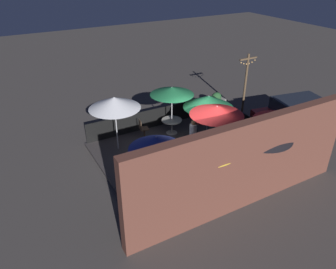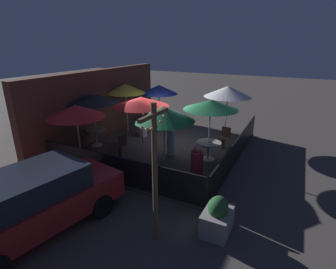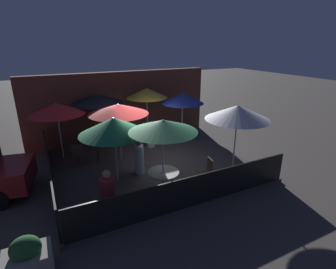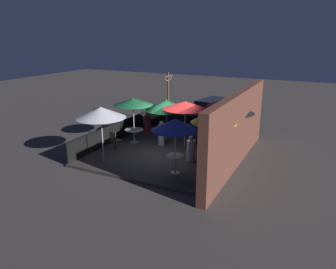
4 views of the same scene
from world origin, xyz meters
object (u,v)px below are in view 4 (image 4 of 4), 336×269
at_px(dining_table_0, 229,139).
at_px(patio_umbrella_5, 226,103).
at_px(patio_umbrella_0, 231,109).
at_px(dining_table_1, 175,159).
at_px(patron_2, 191,150).
at_px(patio_chair_0, 202,130).
at_px(patio_chair_2, 200,134).
at_px(patio_umbrella_3, 166,105).
at_px(patron_1, 147,124).
at_px(dining_table_2, 134,132).
at_px(patron_0, 161,134).
at_px(patio_umbrella_1, 175,125).
at_px(patio_umbrella_7, 101,112).
at_px(patio_chair_1, 115,140).
at_px(light_post, 168,95).
at_px(patio_umbrella_6, 214,118).
at_px(parked_car_0, 214,111).
at_px(planter_box, 145,118).
at_px(patio_umbrella_4, 185,105).
at_px(patio_umbrella_2, 133,102).

bearing_deg(dining_table_0, patio_umbrella_5, -156.02).
height_order(patio_umbrella_0, dining_table_1, patio_umbrella_0).
distance_m(patio_umbrella_0, patron_2, 2.79).
distance_m(patio_chair_0, patio_chair_2, 0.73).
relative_size(patio_umbrella_3, patio_chair_0, 2.45).
height_order(patio_chair_0, patron_1, patron_1).
height_order(dining_table_2, patron_0, patron_0).
bearing_deg(patio_umbrella_1, dining_table_1, -153.43).
bearing_deg(dining_table_0, patio_umbrella_7, -52.70).
relative_size(dining_table_2, patio_chair_1, 1.04).
relative_size(patron_2, light_post, 0.35).
height_order(dining_table_0, patron_2, patron_2).
bearing_deg(patio_umbrella_6, patio_umbrella_7, -73.77).
relative_size(patio_umbrella_0, patio_umbrella_3, 1.03).
xyz_separation_m(patio_umbrella_1, parked_car_0, (-8.41, -1.17, -1.33)).
bearing_deg(patron_1, planter_box, 61.10).
xyz_separation_m(patio_umbrella_7, patron_1, (-4.57, -0.30, -1.67)).
bearing_deg(patio_umbrella_0, dining_table_0, -90.00).
bearing_deg(patron_2, patio_umbrella_6, -131.16).
relative_size(patio_chair_2, patron_1, 0.76).
relative_size(patio_umbrella_5, dining_table_2, 2.34).
bearing_deg(patio_chair_0, patron_1, -141.76).
bearing_deg(patio_umbrella_0, parked_car_0, -153.66).
distance_m(patio_chair_0, patio_chair_1, 4.76).
relative_size(patron_2, planter_box, 1.21).
xyz_separation_m(patio_chair_0, patio_chair_2, (0.71, 0.16, 0.03)).
xyz_separation_m(patron_2, planter_box, (-4.88, -5.19, -0.22)).
distance_m(patio_umbrella_1, planter_box, 8.42).
height_order(dining_table_1, dining_table_2, dining_table_1).
height_order(patio_umbrella_5, patron_2, patio_umbrella_5).
height_order(patio_umbrella_4, dining_table_0, patio_umbrella_4).
height_order(patio_umbrella_2, dining_table_1, patio_umbrella_2).
bearing_deg(patio_umbrella_5, patron_2, -6.74).
relative_size(patio_umbrella_0, patio_umbrella_7, 0.94).
relative_size(patio_umbrella_6, patron_1, 1.94).
xyz_separation_m(patio_umbrella_1, patio_umbrella_3, (-3.77, -2.26, -0.12)).
relative_size(dining_table_2, planter_box, 1.00).
xyz_separation_m(patio_umbrella_0, patio_chair_2, (-0.51, -1.71, -1.59)).
bearing_deg(patio_umbrella_0, light_post, -126.57).
height_order(patron_0, patron_2, patron_0).
height_order(patio_chair_2, planter_box, patio_chair_2).
xyz_separation_m(dining_table_2, patio_chair_0, (-2.05, 3.01, -0.07)).
bearing_deg(planter_box, patio_umbrella_6, 50.47).
bearing_deg(patron_2, patio_umbrella_5, -32.05).
height_order(dining_table_1, light_post, light_post).
distance_m(patio_umbrella_2, patio_umbrella_7, 2.81).
distance_m(patio_umbrella_0, light_post, 6.43).
bearing_deg(patio_umbrella_0, dining_table_1, -19.52).
relative_size(dining_table_2, patio_chair_2, 1.02).
xyz_separation_m(patio_umbrella_2, planter_box, (-3.75, -1.50, -1.88)).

